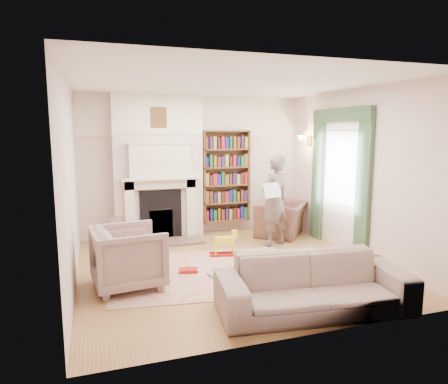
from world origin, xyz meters
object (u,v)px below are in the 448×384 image
object	(u,v)px
bookcase	(226,176)
armchair_left	(128,257)
man_reading	(275,200)
rocking_horse	(224,243)
paraffin_heater	(115,232)
coffee_table	(359,277)
armchair_reading	(282,219)
sofa	(314,284)

from	to	relation	value
bookcase	armchair_left	world-z (taller)	bookcase
man_reading	rocking_horse	world-z (taller)	man_reading
paraffin_heater	rocking_horse	distance (m)	2.07
man_reading	paraffin_heater	xyz separation A→B (m)	(-2.80, 0.81, -0.57)
armchair_left	coffee_table	xyz separation A→B (m)	(2.83, -1.16, -0.19)
bookcase	paraffin_heater	xyz separation A→B (m)	(-2.27, -0.42, -0.90)
bookcase	armchair_left	distance (m)	3.38
paraffin_heater	rocking_horse	bearing A→B (deg)	-33.74
paraffin_heater	armchair_left	bearing A→B (deg)	-88.10
armchair_left	paraffin_heater	xyz separation A→B (m)	(-0.07, 2.02, -0.14)
armchair_reading	sofa	xyz separation A→B (m)	(-1.19, -3.25, -0.01)
coffee_table	paraffin_heater	xyz separation A→B (m)	(-2.90, 3.19, 0.05)
man_reading	armchair_reading	bearing A→B (deg)	-146.75
armchair_reading	paraffin_heater	world-z (taller)	armchair_reading
sofa	coffee_table	distance (m)	0.88
armchair_left	rocking_horse	bearing A→B (deg)	-68.89
bookcase	sofa	size ratio (longest dim) A/B	0.82
armchair_left	coffee_table	size ratio (longest dim) A/B	1.32
bookcase	rocking_horse	size ratio (longest dim) A/B	3.66
coffee_table	paraffin_heater	size ratio (longest dim) A/B	1.27
armchair_left	sofa	distance (m)	2.47
rocking_horse	armchair_left	bearing A→B (deg)	-139.30
armchair_left	sofa	xyz separation A→B (m)	(2.00, -1.44, -0.09)
sofa	coffee_table	size ratio (longest dim) A/B	3.22
man_reading	coffee_table	world-z (taller)	man_reading
bookcase	man_reading	size ratio (longest dim) A/B	1.10
man_reading	rocking_horse	xyz separation A→B (m)	(-1.08, -0.34, -0.62)
armchair_left	bookcase	bearing A→B (deg)	-48.64
armchair_left	sofa	world-z (taller)	armchair_left
bookcase	armchair_reading	xyz separation A→B (m)	(0.99, -0.64, -0.84)
armchair_left	paraffin_heater	size ratio (longest dim) A/B	1.68
coffee_table	rocking_horse	bearing A→B (deg)	138.89
armchair_reading	man_reading	world-z (taller)	man_reading
bookcase	man_reading	world-z (taller)	bookcase
paraffin_heater	armchair_reading	bearing A→B (deg)	-3.75
rocking_horse	man_reading	bearing A→B (deg)	30.25
paraffin_heater	coffee_table	bearing A→B (deg)	-47.68
armchair_reading	sofa	size ratio (longest dim) A/B	0.46
paraffin_heater	sofa	bearing A→B (deg)	-59.14
armchair_reading	sofa	world-z (taller)	armchair_reading
man_reading	bookcase	bearing A→B (deg)	-86.48
man_reading	paraffin_heater	world-z (taller)	man_reading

